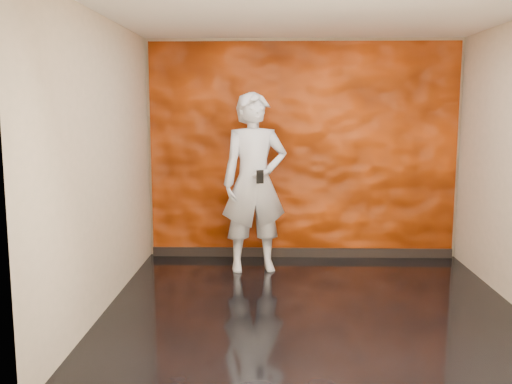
% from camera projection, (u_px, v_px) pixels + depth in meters
% --- Properties ---
extents(room, '(4.02, 4.02, 2.81)m').
position_uv_depth(room, '(314.00, 165.00, 5.35)').
color(room, black).
rests_on(room, ground).
extents(feature_wall, '(3.90, 0.06, 2.75)m').
position_uv_depth(feature_wall, '(303.00, 151.00, 7.29)').
color(feature_wall, '#C74009').
rests_on(feature_wall, ground).
extents(baseboard, '(3.90, 0.04, 0.12)m').
position_uv_depth(baseboard, '(302.00, 252.00, 7.45)').
color(baseboard, black).
rests_on(baseboard, ground).
extents(man, '(0.86, 0.65, 2.12)m').
position_uv_depth(man, '(254.00, 183.00, 6.73)').
color(man, '#A8ACB7').
rests_on(man, ground).
extents(phone, '(0.08, 0.05, 0.15)m').
position_uv_depth(phone, '(260.00, 177.00, 6.38)').
color(phone, black).
rests_on(phone, man).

